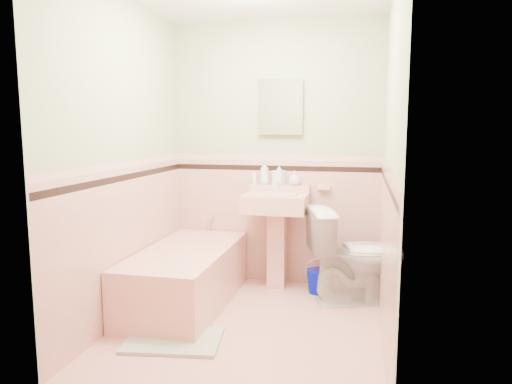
% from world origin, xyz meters
% --- Properties ---
extents(floor, '(2.20, 2.20, 0.00)m').
position_xyz_m(floor, '(0.00, 0.00, 0.00)').
color(floor, '#E2A194').
rests_on(floor, ground).
extents(wall_back, '(2.50, 0.00, 2.50)m').
position_xyz_m(wall_back, '(0.00, 1.10, 1.25)').
color(wall_back, beige).
rests_on(wall_back, ground).
extents(wall_front, '(2.50, 0.00, 2.50)m').
position_xyz_m(wall_front, '(0.00, -1.10, 1.25)').
color(wall_front, beige).
rests_on(wall_front, ground).
extents(wall_left, '(0.00, 2.50, 2.50)m').
position_xyz_m(wall_left, '(-1.00, 0.00, 1.25)').
color(wall_left, beige).
rests_on(wall_left, ground).
extents(wall_right, '(0.00, 2.50, 2.50)m').
position_xyz_m(wall_right, '(1.00, 0.00, 1.25)').
color(wall_right, beige).
rests_on(wall_right, ground).
extents(wainscot_back, '(2.00, 0.00, 2.00)m').
position_xyz_m(wainscot_back, '(0.00, 1.09, 0.60)').
color(wainscot_back, '#E4A799').
rests_on(wainscot_back, ground).
extents(wainscot_front, '(2.00, 0.00, 2.00)m').
position_xyz_m(wainscot_front, '(0.00, -1.09, 0.60)').
color(wainscot_front, '#E4A799').
rests_on(wainscot_front, ground).
extents(wainscot_left, '(0.00, 2.20, 2.20)m').
position_xyz_m(wainscot_left, '(-0.99, 0.00, 0.60)').
color(wainscot_left, '#E4A799').
rests_on(wainscot_left, ground).
extents(wainscot_right, '(0.00, 2.20, 2.20)m').
position_xyz_m(wainscot_right, '(0.99, 0.00, 0.60)').
color(wainscot_right, '#E4A799').
rests_on(wainscot_right, ground).
extents(accent_back, '(2.00, 0.00, 2.00)m').
position_xyz_m(accent_back, '(0.00, 1.08, 1.12)').
color(accent_back, black).
rests_on(accent_back, ground).
extents(accent_front, '(2.00, 0.00, 2.00)m').
position_xyz_m(accent_front, '(0.00, -1.08, 1.12)').
color(accent_front, black).
rests_on(accent_front, ground).
extents(accent_left, '(0.00, 2.20, 2.20)m').
position_xyz_m(accent_left, '(-0.98, 0.00, 1.12)').
color(accent_left, black).
rests_on(accent_left, ground).
extents(accent_right, '(0.00, 2.20, 2.20)m').
position_xyz_m(accent_right, '(0.98, 0.00, 1.12)').
color(accent_right, black).
rests_on(accent_right, ground).
extents(cap_back, '(2.00, 0.00, 2.00)m').
position_xyz_m(cap_back, '(0.00, 1.08, 1.22)').
color(cap_back, '#E2A39C').
rests_on(cap_back, ground).
extents(cap_front, '(2.00, 0.00, 2.00)m').
position_xyz_m(cap_front, '(0.00, -1.08, 1.22)').
color(cap_front, '#E2A39C').
rests_on(cap_front, ground).
extents(cap_left, '(0.00, 2.20, 2.20)m').
position_xyz_m(cap_left, '(-0.98, 0.00, 1.22)').
color(cap_left, '#E2A39C').
rests_on(cap_left, ground).
extents(cap_right, '(0.00, 2.20, 2.20)m').
position_xyz_m(cap_right, '(0.98, 0.00, 1.22)').
color(cap_right, '#E2A39C').
rests_on(cap_right, ground).
extents(bathtub, '(0.70, 1.50, 0.45)m').
position_xyz_m(bathtub, '(-0.63, 0.33, 0.23)').
color(bathtub, '#DD998B').
rests_on(bathtub, floor).
extents(tub_faucet, '(0.04, 0.12, 0.04)m').
position_xyz_m(tub_faucet, '(-0.63, 1.05, 0.63)').
color(tub_faucet, silver).
rests_on(tub_faucet, wall_back).
extents(sink, '(0.57, 0.48, 0.90)m').
position_xyz_m(sink, '(0.05, 0.86, 0.45)').
color(sink, '#DD998B').
rests_on(sink, floor).
extents(sink_faucet, '(0.02, 0.02, 0.10)m').
position_xyz_m(sink_faucet, '(0.05, 1.00, 0.95)').
color(sink_faucet, silver).
rests_on(sink_faucet, sink).
extents(medicine_cabinet, '(0.41, 0.04, 0.51)m').
position_xyz_m(medicine_cabinet, '(0.05, 1.07, 1.70)').
color(medicine_cabinet, white).
rests_on(medicine_cabinet, wall_back).
extents(soap_dish, '(0.12, 0.07, 0.04)m').
position_xyz_m(soap_dish, '(0.47, 1.06, 0.95)').
color(soap_dish, '#DD998B').
rests_on(soap_dish, wall_back).
extents(soap_bottle_left, '(0.09, 0.09, 0.22)m').
position_xyz_m(soap_bottle_left, '(-0.09, 1.04, 1.08)').
color(soap_bottle_left, '#B2B2B2').
rests_on(soap_bottle_left, sink).
extents(soap_bottle_mid, '(0.12, 0.12, 0.20)m').
position_xyz_m(soap_bottle_mid, '(0.05, 1.04, 1.07)').
color(soap_bottle_mid, '#B2B2B2').
rests_on(soap_bottle_mid, sink).
extents(soap_bottle_right, '(0.11, 0.11, 0.14)m').
position_xyz_m(soap_bottle_right, '(0.19, 1.04, 1.03)').
color(soap_bottle_right, '#B2B2B2').
rests_on(soap_bottle_right, sink).
extents(tube, '(0.04, 0.04, 0.12)m').
position_xyz_m(tube, '(-0.19, 1.04, 1.02)').
color(tube, white).
rests_on(tube, sink).
extents(toilet, '(0.92, 0.69, 0.83)m').
position_xyz_m(toilet, '(0.79, 0.70, 0.42)').
color(toilet, white).
rests_on(toilet, floor).
extents(bucket, '(0.28, 0.28, 0.22)m').
position_xyz_m(bucket, '(0.45, 0.84, 0.11)').
color(bucket, '#000BBE').
rests_on(bucket, floor).
extents(bath_mat, '(0.72, 0.53, 0.03)m').
position_xyz_m(bath_mat, '(-0.45, -0.40, 0.01)').
color(bath_mat, '#97A78B').
rests_on(bath_mat, floor).
extents(shoe, '(0.16, 0.08, 0.06)m').
position_xyz_m(shoe, '(-0.40, -0.28, 0.06)').
color(shoe, '#BF1E59').
rests_on(shoe, bath_mat).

